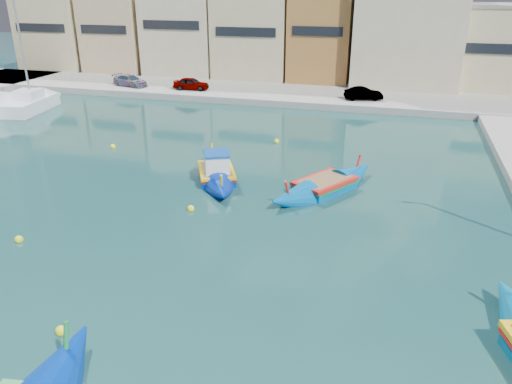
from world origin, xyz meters
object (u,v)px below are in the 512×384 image
at_px(luzzu_cyan_mid, 324,187).
at_px(church_block, 412,2).
at_px(yacht_north, 14,105).
at_px(yacht_midnorth, 40,101).
at_px(luzzu_blue_cabin, 216,174).

bearing_deg(luzzu_cyan_mid, church_block, 83.30).
height_order(church_block, yacht_north, church_block).
bearing_deg(church_block, yacht_north, -149.29).
bearing_deg(luzzu_cyan_mid, yacht_midnorth, 155.47).
distance_m(luzzu_blue_cabin, luzzu_cyan_mid, 6.04).
bearing_deg(luzzu_blue_cabin, luzzu_cyan_mid, 0.40).
relative_size(luzzu_blue_cabin, yacht_north, 0.66).
height_order(luzzu_cyan_mid, yacht_north, yacht_north).
bearing_deg(luzzu_blue_cabin, church_block, 72.23).
xyz_separation_m(church_block, yacht_north, (-31.98, -18.99, -7.96)).
bearing_deg(luzzu_cyan_mid, luzzu_blue_cabin, -179.60).
distance_m(luzzu_blue_cabin, yacht_north, 24.88).
relative_size(luzzu_cyan_mid, yacht_midnorth, 0.65).
distance_m(luzzu_blue_cabin, yacht_midnorth, 24.55).
bearing_deg(yacht_midnorth, luzzu_cyan_mid, -24.53).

